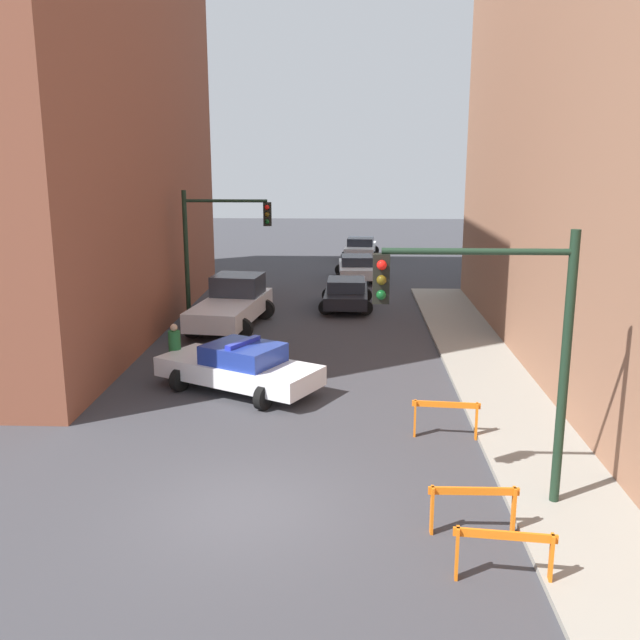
# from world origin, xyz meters

# --- Properties ---
(ground_plane) EXTENTS (120.00, 120.00, 0.00)m
(ground_plane) POSITION_xyz_m (0.00, 0.00, 0.00)
(ground_plane) COLOR #38383D
(sidewalk_right) EXTENTS (2.40, 44.00, 0.12)m
(sidewalk_right) POSITION_xyz_m (6.20, 0.00, 0.06)
(sidewalk_right) COLOR gray
(sidewalk_right) RESTS_ON ground_plane
(traffic_light_near) EXTENTS (3.64, 0.35, 5.20)m
(traffic_light_near) POSITION_xyz_m (4.73, 0.36, 3.53)
(traffic_light_near) COLOR black
(traffic_light_near) RESTS_ON sidewalk_right
(traffic_light_far) EXTENTS (3.44, 0.35, 5.20)m
(traffic_light_far) POSITION_xyz_m (-3.30, 15.05, 3.40)
(traffic_light_far) COLOR black
(traffic_light_far) RESTS_ON ground_plane
(police_car) EXTENTS (5.01, 3.88, 1.52)m
(police_car) POSITION_xyz_m (-1.13, 6.81, 0.72)
(police_car) COLOR white
(police_car) RESTS_ON ground_plane
(white_truck) EXTENTS (3.10, 5.62, 1.90)m
(white_truck) POSITION_xyz_m (-2.56, 14.48, 0.91)
(white_truck) COLOR silver
(white_truck) RESTS_ON ground_plane
(parked_car_near) EXTENTS (2.33, 4.33, 1.31)m
(parked_car_near) POSITION_xyz_m (1.85, 17.96, 0.67)
(parked_car_near) COLOR black
(parked_car_near) RESTS_ON ground_plane
(parked_car_mid) EXTENTS (2.36, 4.35, 1.31)m
(parked_car_mid) POSITION_xyz_m (2.36, 24.96, 0.67)
(parked_car_mid) COLOR silver
(parked_car_mid) RESTS_ON ground_plane
(parked_car_far) EXTENTS (2.49, 4.42, 1.31)m
(parked_car_far) POSITION_xyz_m (2.70, 32.93, 0.67)
(parked_car_far) COLOR silver
(parked_car_far) RESTS_ON ground_plane
(pedestrian_crossing) EXTENTS (0.49, 0.49, 1.66)m
(pedestrian_crossing) POSITION_xyz_m (-3.26, 8.02, 0.86)
(pedestrian_crossing) COLOR #382D23
(pedestrian_crossing) RESTS_ON ground_plane
(barrier_mid) EXTENTS (1.60, 0.33, 0.90)m
(barrier_mid) POSITION_xyz_m (4.39, -2.20, 0.62)
(barrier_mid) COLOR orange
(barrier_mid) RESTS_ON ground_plane
(barrier_back) EXTENTS (1.60, 0.18, 0.90)m
(barrier_back) POSITION_xyz_m (4.15, -0.72, 0.62)
(barrier_back) COLOR orange
(barrier_back) RESTS_ON ground_plane
(barrier_corner) EXTENTS (1.60, 0.29, 0.90)m
(barrier_corner) POSITION_xyz_m (4.25, 3.67, 0.62)
(barrier_corner) COLOR orange
(barrier_corner) RESTS_ON ground_plane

